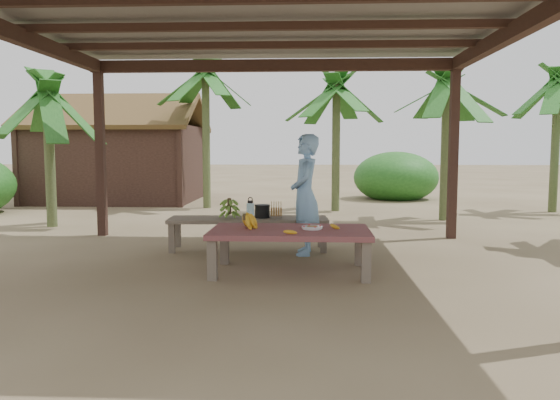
{
  "coord_description": "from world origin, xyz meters",
  "views": [
    {
      "loc": [
        0.52,
        -6.34,
        1.42
      ],
      "look_at": [
        0.2,
        0.14,
        0.8
      ],
      "focal_mm": 35.0,
      "sensor_mm": 36.0,
      "label": 1
    }
  ],
  "objects_px": {
    "woman": "(305,195)",
    "water_flask": "(250,213)",
    "plate": "(312,228)",
    "ripe_banana_bunch": "(244,220)",
    "bench": "(248,222)",
    "work_table": "(290,235)",
    "cooking_pot": "(262,211)"
  },
  "relations": [
    {
      "from": "plate",
      "to": "water_flask",
      "type": "distance_m",
      "value": 0.82
    },
    {
      "from": "cooking_pot",
      "to": "plate",
      "type": "bearing_deg",
      "value": -63.65
    },
    {
      "from": "work_table",
      "to": "ripe_banana_bunch",
      "type": "xyz_separation_m",
      "value": [
        -0.53,
        0.07,
        0.16
      ]
    },
    {
      "from": "plate",
      "to": "cooking_pot",
      "type": "height_order",
      "value": "cooking_pot"
    },
    {
      "from": "plate",
      "to": "water_flask",
      "type": "height_order",
      "value": "water_flask"
    },
    {
      "from": "work_table",
      "to": "plate",
      "type": "height_order",
      "value": "plate"
    },
    {
      "from": "water_flask",
      "to": "woman",
      "type": "height_order",
      "value": "woman"
    },
    {
      "from": "work_table",
      "to": "water_flask",
      "type": "height_order",
      "value": "water_flask"
    },
    {
      "from": "bench",
      "to": "water_flask",
      "type": "bearing_deg",
      "value": -85.9
    },
    {
      "from": "work_table",
      "to": "bench",
      "type": "bearing_deg",
      "value": 114.83
    },
    {
      "from": "woman",
      "to": "water_flask",
      "type": "bearing_deg",
      "value": -42.6
    },
    {
      "from": "plate",
      "to": "water_flask",
      "type": "xyz_separation_m",
      "value": [
        -0.74,
        0.33,
        0.12
      ]
    },
    {
      "from": "bench",
      "to": "ripe_banana_bunch",
      "type": "bearing_deg",
      "value": -89.2
    },
    {
      "from": "plate",
      "to": "cooking_pot",
      "type": "distance_m",
      "value": 1.53
    },
    {
      "from": "ripe_banana_bunch",
      "to": "plate",
      "type": "relative_size",
      "value": 1.28
    },
    {
      "from": "work_table",
      "to": "woman",
      "type": "bearing_deg",
      "value": 81.78
    },
    {
      "from": "ripe_banana_bunch",
      "to": "water_flask",
      "type": "xyz_separation_m",
      "value": [
        0.04,
        0.28,
        0.05
      ]
    },
    {
      "from": "work_table",
      "to": "plate",
      "type": "xyz_separation_m",
      "value": [
        0.25,
        0.02,
        0.08
      ]
    },
    {
      "from": "water_flask",
      "to": "woman",
      "type": "xyz_separation_m",
      "value": [
        0.65,
        0.74,
        0.16
      ]
    },
    {
      "from": "ripe_banana_bunch",
      "to": "cooking_pot",
      "type": "relative_size",
      "value": 1.47
    },
    {
      "from": "work_table",
      "to": "water_flask",
      "type": "relative_size",
      "value": 5.4
    },
    {
      "from": "ripe_banana_bunch",
      "to": "woman",
      "type": "distance_m",
      "value": 1.25
    },
    {
      "from": "plate",
      "to": "woman",
      "type": "distance_m",
      "value": 1.1
    },
    {
      "from": "ripe_banana_bunch",
      "to": "water_flask",
      "type": "bearing_deg",
      "value": 81.86
    },
    {
      "from": "bench",
      "to": "plate",
      "type": "distance_m",
      "value": 1.62
    },
    {
      "from": "ripe_banana_bunch",
      "to": "bench",
      "type": "bearing_deg",
      "value": 94.12
    },
    {
      "from": "ripe_banana_bunch",
      "to": "plate",
      "type": "height_order",
      "value": "ripe_banana_bunch"
    },
    {
      "from": "ripe_banana_bunch",
      "to": "woman",
      "type": "bearing_deg",
      "value": 55.69
    },
    {
      "from": "bench",
      "to": "plate",
      "type": "height_order",
      "value": "plate"
    },
    {
      "from": "cooking_pot",
      "to": "water_flask",
      "type": "bearing_deg",
      "value": -93.24
    },
    {
      "from": "work_table",
      "to": "ripe_banana_bunch",
      "type": "relative_size",
      "value": 5.93
    },
    {
      "from": "bench",
      "to": "cooking_pot",
      "type": "height_order",
      "value": "cooking_pot"
    }
  ]
}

